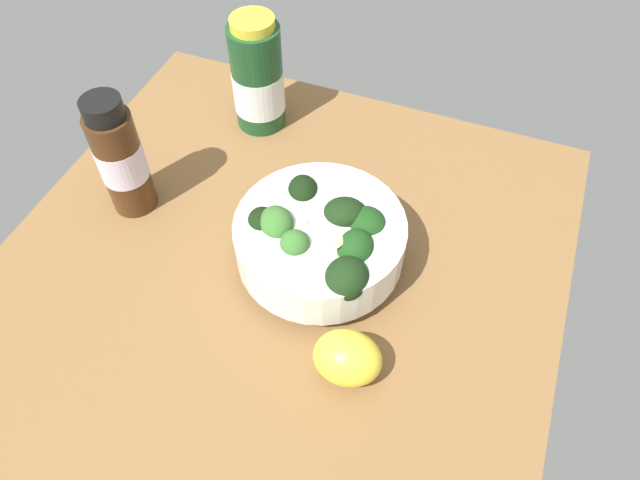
% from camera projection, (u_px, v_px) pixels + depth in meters
% --- Properties ---
extents(ground_plane, '(0.61, 0.61, 0.03)m').
position_uv_depth(ground_plane, '(281.00, 270.00, 0.67)').
color(ground_plane, brown).
extents(bowl_of_broccoli, '(0.18, 0.18, 0.09)m').
position_uv_depth(bowl_of_broccoli, '(321.00, 239.00, 0.62)').
color(bowl_of_broccoli, white).
rests_on(bowl_of_broccoli, ground_plane).
extents(lemon_wedge, '(0.06, 0.07, 0.05)m').
position_uv_depth(lemon_wedge, '(347.00, 358.00, 0.55)').
color(lemon_wedge, yellow).
rests_on(lemon_wedge, ground_plane).
extents(bottle_tall, '(0.07, 0.07, 0.15)m').
position_uv_depth(bottle_tall, '(258.00, 79.00, 0.74)').
color(bottle_tall, '#194723').
rests_on(bottle_tall, ground_plane).
extents(bottle_short, '(0.05, 0.05, 0.15)m').
position_uv_depth(bottle_short, '(121.00, 158.00, 0.65)').
color(bottle_short, '#472814').
rests_on(bottle_short, ground_plane).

